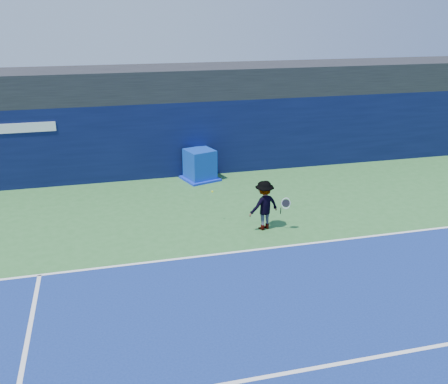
% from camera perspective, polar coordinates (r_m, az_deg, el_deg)
% --- Properties ---
extents(ground, '(80.00, 80.00, 0.00)m').
position_cam_1_polar(ground, '(11.56, 4.34, -13.62)').
color(ground, '#316D31').
rests_on(ground, ground).
extents(baseline, '(24.00, 0.10, 0.01)m').
position_cam_1_polar(baseline, '(14.04, 0.46, -6.98)').
color(baseline, white).
rests_on(baseline, ground).
extents(service_line, '(24.00, 0.10, 0.01)m').
position_cam_1_polar(service_line, '(10.07, 8.13, -19.66)').
color(service_line, white).
rests_on(service_line, ground).
extents(stadium_band, '(36.00, 3.00, 1.20)m').
position_cam_1_polar(stadium_band, '(21.00, -5.53, 12.43)').
color(stadium_band, black).
rests_on(stadium_band, back_wall_assembly).
extents(back_wall_assembly, '(36.00, 1.03, 3.00)m').
position_cam_1_polar(back_wall_assembly, '(20.43, -4.90, 6.22)').
color(back_wall_assembly, '#0A1037').
rests_on(back_wall_assembly, ground).
extents(equipment_cart, '(1.59, 1.59, 1.22)m').
position_cam_1_polar(equipment_cart, '(19.80, -2.77, 2.98)').
color(equipment_cart, '#0C33A8').
rests_on(equipment_cart, ground).
extents(tennis_player, '(1.30, 0.84, 1.56)m').
position_cam_1_polar(tennis_player, '(15.29, 4.61, -1.51)').
color(tennis_player, silver).
rests_on(tennis_player, ground).
extents(tennis_ball, '(0.06, 0.06, 0.06)m').
position_cam_1_polar(tennis_ball, '(15.62, -1.34, 0.05)').
color(tennis_ball, '#CDD717').
rests_on(tennis_ball, ground).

